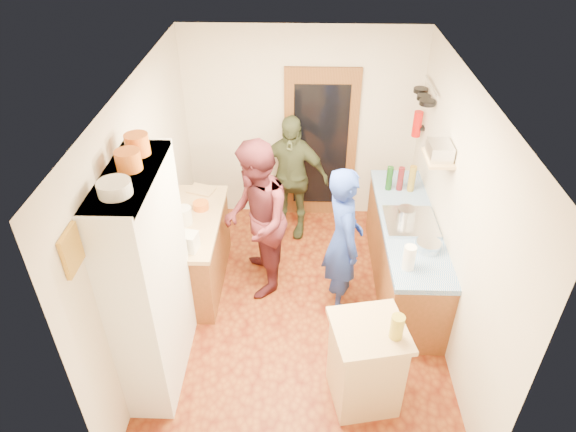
{
  "coord_description": "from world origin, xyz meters",
  "views": [
    {
      "loc": [
        0.01,
        -4.12,
        4.14
      ],
      "look_at": [
        -0.12,
        0.15,
        1.18
      ],
      "focal_mm": 32.0,
      "sensor_mm": 36.0,
      "label": 1
    }
  ],
  "objects_px": {
    "hutch_body": "(150,282)",
    "person_hob": "(347,242)",
    "island_base": "(365,366)",
    "person_back": "(291,177)",
    "person_left": "(259,218)",
    "right_counter_base": "(404,255)"
  },
  "relations": [
    {
      "from": "person_hob",
      "to": "person_back",
      "type": "distance_m",
      "value": 1.49
    },
    {
      "from": "person_hob",
      "to": "island_base",
      "type": "bearing_deg",
      "value": 174.75
    },
    {
      "from": "person_hob",
      "to": "right_counter_base",
      "type": "bearing_deg",
      "value": -74.16
    },
    {
      "from": "island_base",
      "to": "person_left",
      "type": "distance_m",
      "value": 1.95
    },
    {
      "from": "right_counter_base",
      "to": "island_base",
      "type": "bearing_deg",
      "value": -110.26
    },
    {
      "from": "hutch_body",
      "to": "person_hob",
      "type": "bearing_deg",
      "value": 27.96
    },
    {
      "from": "person_left",
      "to": "island_base",
      "type": "bearing_deg",
      "value": 26.91
    },
    {
      "from": "person_back",
      "to": "hutch_body",
      "type": "bearing_deg",
      "value": -106.16
    },
    {
      "from": "hutch_body",
      "to": "right_counter_base",
      "type": "distance_m",
      "value": 2.9
    },
    {
      "from": "person_left",
      "to": "hutch_body",
      "type": "bearing_deg",
      "value": -41.25
    },
    {
      "from": "person_back",
      "to": "island_base",
      "type": "bearing_deg",
      "value": -63.41
    },
    {
      "from": "person_hob",
      "to": "person_left",
      "type": "bearing_deg",
      "value": 61.74
    },
    {
      "from": "island_base",
      "to": "person_back",
      "type": "height_order",
      "value": "person_back"
    },
    {
      "from": "person_hob",
      "to": "hutch_body",
      "type": "bearing_deg",
      "value": 107.6
    },
    {
      "from": "island_base",
      "to": "person_hob",
      "type": "distance_m",
      "value": 1.33
    },
    {
      "from": "hutch_body",
      "to": "person_hob",
      "type": "height_order",
      "value": "hutch_body"
    },
    {
      "from": "hutch_body",
      "to": "right_counter_base",
      "type": "xyz_separation_m",
      "value": [
        2.5,
        1.3,
        -0.68
      ]
    },
    {
      "from": "island_base",
      "to": "right_counter_base",
      "type": "bearing_deg",
      "value": 69.74
    },
    {
      "from": "hutch_body",
      "to": "person_back",
      "type": "xyz_separation_m",
      "value": [
        1.18,
        2.3,
        -0.26
      ]
    },
    {
      "from": "island_base",
      "to": "person_back",
      "type": "distance_m",
      "value": 2.74
    },
    {
      "from": "hutch_body",
      "to": "island_base",
      "type": "xyz_separation_m",
      "value": [
        1.91,
        -0.3,
        -0.67
      ]
    },
    {
      "from": "right_counter_base",
      "to": "person_back",
      "type": "height_order",
      "value": "person_back"
    }
  ]
}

